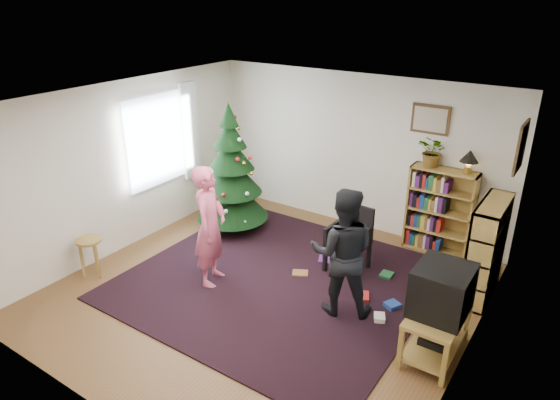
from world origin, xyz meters
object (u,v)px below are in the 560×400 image
Objects in this scene: picture_right at (521,147)px; crt_tv at (442,290)px; tv_stand at (436,329)px; person_standing at (210,226)px; bookshelf_right at (486,249)px; armchair at (351,236)px; potted_plant at (434,152)px; picture_back at (430,119)px; christmas_tree at (231,179)px; bookshelf_back at (440,210)px; stool at (90,247)px; table_lamp at (470,158)px; person_by_chair at (343,252)px.

picture_right is 2.08m from crt_tv.
tv_stand is at bearing -98.42° from picture_right.
tv_stand is at bearing -105.88° from person_standing.
bookshelf_right reaches higher than armchair.
potted_plant is (-0.93, 2.31, 0.72)m from crt_tv.
christmas_tree is at bearing -154.75° from picture_back.
bookshelf_back is 4.99m from stool.
picture_right is 1.00m from table_lamp.
bookshelf_back reaches higher than crt_tv.
person_by_chair is at bearing -93.75° from picture_back.
armchair is 1.10m from person_by_chair.
picture_right is 1.39m from potted_plant.
table_lamp is at bearing -11.92° from picture_back.
christmas_tree is 1.61m from person_standing.
potted_plant is (2.03, 2.53, 0.71)m from person_standing.
armchair is 2.71× the size of table_lamp.
person_by_chair is (-0.49, -2.17, 0.14)m from bookshelf_back.
armchair is at bearing -111.39° from picture_back.
bookshelf_right is 5.19m from stool.
person_by_chair is (1.74, 0.37, -0.02)m from person_standing.
bookshelf_back is 1.41× the size of armchair.
table_lamp is at bearing 139.29° from picture_right.
crt_tv is 1.78× the size of table_lamp.
bookshelf_back is 3.82× the size of table_lamp.
crt_tv is at bearing 148.21° from person_by_chair.
tv_stand is (-0.26, -1.72, -1.62)m from picture_right.
picture_right is 2.44m from person_by_chair.
bookshelf_right is at bearing -81.38° from person_standing.
bookshelf_right is at bearing -56.86° from table_lamp.
picture_back is 0.33× the size of person_standing.
tv_stand is 1.00× the size of armchair.
crt_tv is (-0.00, 0.00, 0.49)m from tv_stand.
person_standing is 3.32m from potted_plant.
christmas_tree is (-2.67, -1.26, -1.08)m from picture_back.
person_by_chair is (-1.34, -1.32, 0.14)m from bookshelf_right.
picture_back is at bearing 71.07° from armchair.
tv_stand is 0.57× the size of person_by_chair.
bookshelf_back is 2.82× the size of potted_plant.
bookshelf_right is at bearing -38.76° from potted_plant.
armchair is 1.94m from table_lamp.
picture_right is at bearing -158.06° from person_by_chair.
person_standing is 4.85× the size of table_lamp.
table_lamp is at bearing -0.00° from bookshelf_back.
tv_stand is at bearing 148.23° from person_by_chair.
person_by_chair is (-0.15, -2.30, -1.14)m from picture_back.
table_lamp is at bearing 18.76° from christmas_tree.
bookshelf_back is at bearing 107.47° from crt_tv.
picture_back is 0.34× the size of person_by_chair.
bookshelf_right is at bearing 13.33° from armchair.
bookshelf_right reaches higher than stool.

